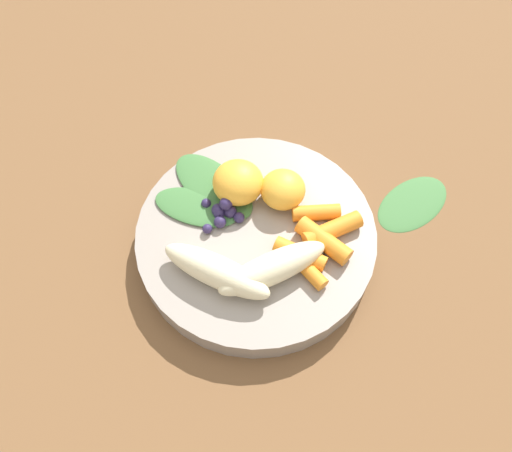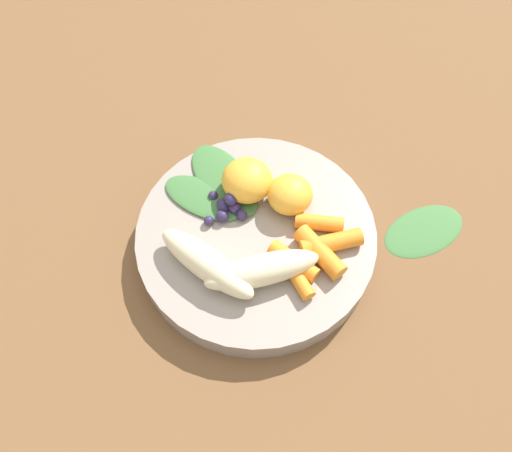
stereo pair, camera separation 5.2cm
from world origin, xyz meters
The scene contains 15 objects.
ground_plane centered at (0.00, 0.00, 0.00)m, with size 2.40×2.40×0.00m, color brown.
bowl centered at (0.00, 0.00, 0.01)m, with size 0.26×0.26×0.03m, color gray.
banana_peeled_left centered at (0.03, 0.04, 0.05)m, with size 0.12×0.03×0.03m, color beige.
banana_peeled_right centered at (0.07, 0.00, 0.05)m, with size 0.12×0.03×0.03m, color beige.
orange_segment_near centered at (-0.03, -0.04, 0.05)m, with size 0.05×0.05×0.04m, color #F4A833.
orange_segment_far centered at (-0.05, 0.00, 0.05)m, with size 0.05×0.05×0.04m, color #F4A833.
carrot_front centered at (0.01, 0.07, 0.04)m, with size 0.01×0.01×0.05m, color orange.
carrot_mid_left centered at (0.00, 0.06, 0.04)m, with size 0.02×0.02×0.06m, color orange.
carrot_mid_right centered at (-0.03, 0.07, 0.04)m, with size 0.02×0.02×0.06m, color orange.
carrot_rear centered at (-0.04, 0.07, 0.04)m, with size 0.02×0.02×0.06m, color orange.
carrot_small centered at (-0.05, 0.04, 0.04)m, with size 0.02×0.02×0.05m, color orange.
blueberry_pile centered at (0.01, -0.04, 0.04)m, with size 0.04×0.05×0.03m.
kale_leaf_left centered at (-0.02, -0.07, 0.03)m, with size 0.11×0.05×0.01m, color #3D7038.
kale_leaf_right centered at (0.01, -0.07, 0.03)m, with size 0.09×0.05×0.01m, color #3D7038.
kale_leaf_stray centered at (-0.15, 0.12, 0.00)m, with size 0.10×0.06×0.01m, color #3D7038.
Camera 2 is at (0.18, 0.19, 0.49)m, focal length 35.25 mm.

